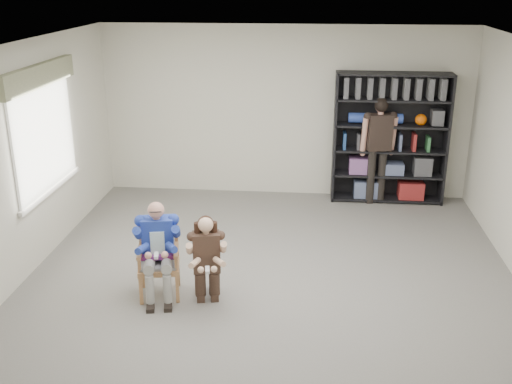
# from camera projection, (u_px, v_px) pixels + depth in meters

# --- Properties ---
(room_shell) EXTENTS (6.00, 7.00, 2.80)m
(room_shell) POSITION_uv_depth(u_px,v_px,m) (269.00, 181.00, 6.53)
(room_shell) COLOR silver
(room_shell) RESTS_ON ground
(floor) EXTENTS (6.00, 7.00, 0.01)m
(floor) POSITION_uv_depth(u_px,v_px,m) (268.00, 294.00, 7.01)
(floor) COLOR slate
(floor) RESTS_ON ground
(window_left) EXTENTS (0.16, 2.00, 1.75)m
(window_left) POSITION_uv_depth(u_px,v_px,m) (45.00, 132.00, 7.65)
(window_left) COLOR white
(window_left) RESTS_ON room_shell
(armchair) EXTENTS (0.60, 0.59, 0.89)m
(armchair) POSITION_uv_depth(u_px,v_px,m) (159.00, 260.00, 6.85)
(armchair) COLOR #AE8749
(armchair) RESTS_ON floor
(seated_man) EXTENTS (0.62, 0.78, 1.15)m
(seated_man) POSITION_uv_depth(u_px,v_px,m) (158.00, 250.00, 6.81)
(seated_man) COLOR #141B99
(seated_man) RESTS_ON floor
(kneeling_woman) EXTENTS (0.57, 0.78, 1.06)m
(kneeling_woman) POSITION_uv_depth(u_px,v_px,m) (207.00, 261.00, 6.66)
(kneeling_woman) COLOR #38261D
(kneeling_woman) RESTS_ON floor
(bookshelf) EXTENTS (1.80, 0.38, 2.10)m
(bookshelf) POSITION_uv_depth(u_px,v_px,m) (390.00, 139.00, 9.57)
(bookshelf) COLOR black
(bookshelf) RESTS_ON floor
(standing_man) EXTENTS (0.59, 0.41, 1.73)m
(standing_man) POSITION_uv_depth(u_px,v_px,m) (378.00, 152.00, 9.53)
(standing_man) COLOR black
(standing_man) RESTS_ON floor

